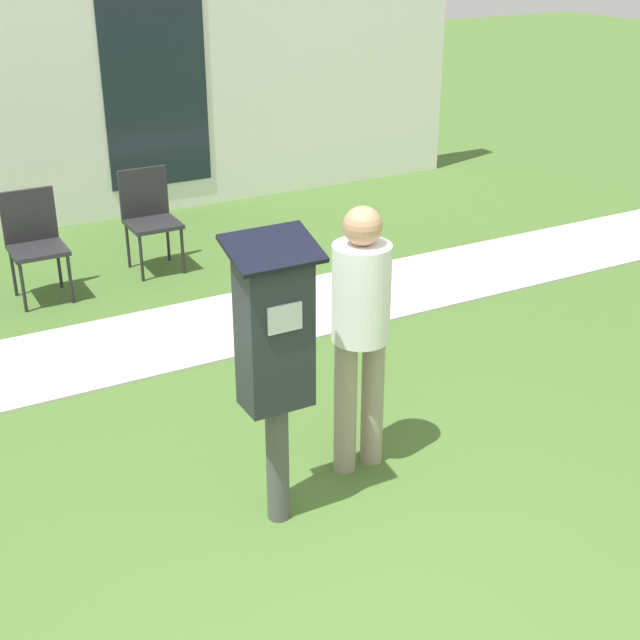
% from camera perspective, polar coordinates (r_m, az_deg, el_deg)
% --- Properties ---
extents(sidewalk, '(12.00, 1.10, 0.02)m').
position_cam_1_polar(sidewalk, '(6.78, -12.41, -1.71)').
color(sidewalk, beige).
rests_on(sidewalk, ground).
extents(building_facade, '(10.00, 0.26, 3.20)m').
position_cam_1_polar(building_facade, '(9.28, -19.34, 14.95)').
color(building_facade, white).
rests_on(building_facade, ground).
extents(parking_meter, '(0.44, 0.31, 1.59)m').
position_cam_1_polar(parking_meter, '(4.37, -2.91, -1.75)').
color(parking_meter, '#4C4C4C').
rests_on(parking_meter, ground).
extents(person_standing, '(0.32, 0.32, 1.58)m').
position_cam_1_polar(person_standing, '(4.86, 2.62, -0.07)').
color(person_standing, gray).
rests_on(person_standing, ground).
extents(outdoor_chair_middle, '(0.44, 0.44, 0.90)m').
position_cam_1_polar(outdoor_chair_middle, '(7.71, -17.84, 5.13)').
color(outdoor_chair_middle, '#262628').
rests_on(outdoor_chair_middle, ground).
extents(outdoor_chair_right, '(0.44, 0.44, 0.90)m').
position_cam_1_polar(outdoor_chair_right, '(8.12, -10.90, 6.84)').
color(outdoor_chair_right, '#262628').
rests_on(outdoor_chair_right, ground).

